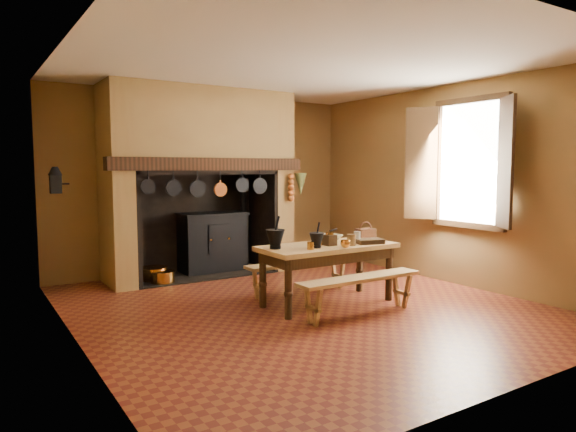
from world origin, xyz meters
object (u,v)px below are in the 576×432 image
object	(u,v)px
iron_range	(213,241)
work_table	(328,254)
wicker_basket	(365,233)
bench_front	(360,286)
coffee_grinder	(330,239)
mixing_bowl	(330,237)

from	to	relation	value
iron_range	work_table	size ratio (longest dim) A/B	0.96
iron_range	wicker_basket	distance (m)	2.62
bench_front	coffee_grinder	distance (m)	0.71
work_table	bench_front	size ratio (longest dim) A/B	1.06
bench_front	wicker_basket	world-z (taller)	wicker_basket
bench_front	coffee_grinder	bearing A→B (deg)	92.03
work_table	coffee_grinder	xyz separation A→B (m)	(-0.02, -0.06, 0.19)
work_table	coffee_grinder	bearing A→B (deg)	-106.68
mixing_bowl	wicker_basket	distance (m)	0.51
bench_front	coffee_grinder	size ratio (longest dim) A/B	7.86
bench_front	mixing_bowl	xyz separation A→B (m)	(0.24, 0.88, 0.43)
work_table	wicker_basket	distance (m)	0.77
work_table	wicker_basket	world-z (taller)	wicker_basket
coffee_grinder	wicker_basket	xyz separation A→B (m)	(0.75, 0.22, -0.00)
mixing_bowl	coffee_grinder	bearing A→B (deg)	-127.00
coffee_grinder	iron_range	bearing A→B (deg)	96.25
iron_range	work_table	xyz separation A→B (m)	(0.36, -2.52, 0.12)
work_table	mixing_bowl	xyz separation A→B (m)	(0.24, 0.28, 0.15)
iron_range	work_table	world-z (taller)	iron_range
mixing_bowl	iron_range	bearing A→B (deg)	105.16
coffee_grinder	mixing_bowl	world-z (taller)	coffee_grinder
bench_front	mixing_bowl	bearing A→B (deg)	74.56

